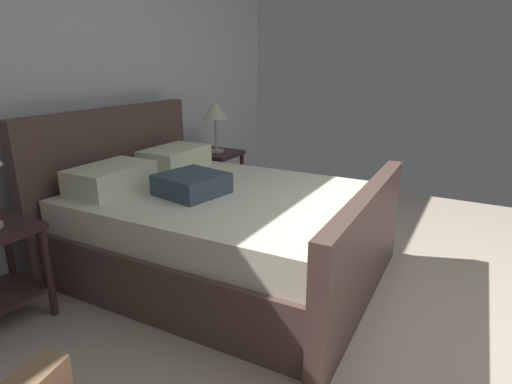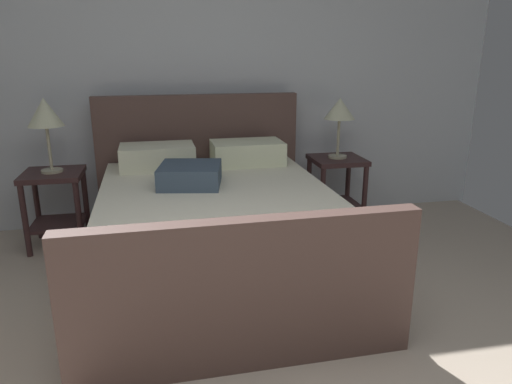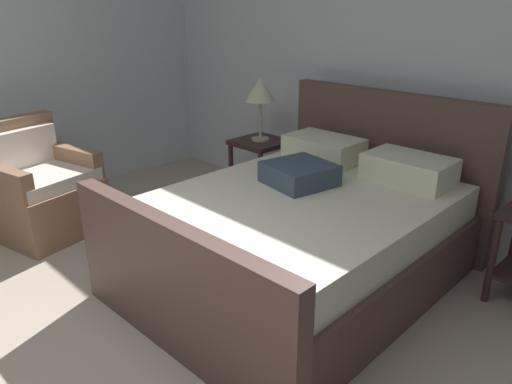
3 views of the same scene
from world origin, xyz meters
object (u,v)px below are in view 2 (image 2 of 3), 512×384
at_px(nightstand_right, 336,180).
at_px(table_lamp_left, 45,115).
at_px(table_lamp_right, 340,111).
at_px(nightstand_left, 55,196).
at_px(bed, 215,225).

bearing_deg(nightstand_right, table_lamp_left, -178.87).
bearing_deg(table_lamp_right, nightstand_left, -178.87).
height_order(nightstand_right, table_lamp_left, table_lamp_left).
relative_size(nightstand_left, table_lamp_left, 1.07).
distance_m(table_lamp_right, table_lamp_left, 2.33).
bearing_deg(nightstand_left, table_lamp_left, 104.04).
bearing_deg(table_lamp_left, nightstand_right, 1.13).
xyz_separation_m(nightstand_left, table_lamp_left, (-0.00, 0.00, 0.64)).
relative_size(nightstand_right, nightstand_left, 1.00).
distance_m(nightstand_right, table_lamp_left, 2.41).
bearing_deg(table_lamp_left, bed, -32.46).
distance_m(table_lamp_right, nightstand_left, 2.40).
height_order(nightstand_right, nightstand_left, same).
xyz_separation_m(bed, table_lamp_right, (1.17, 0.78, 0.66)).
distance_m(nightstand_left, table_lamp_left, 0.64).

